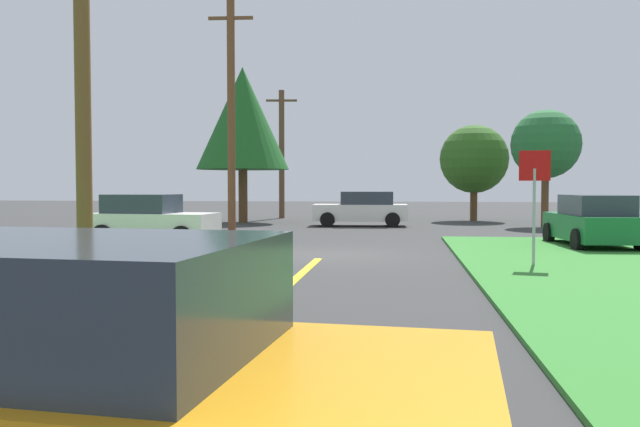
{
  "coord_description": "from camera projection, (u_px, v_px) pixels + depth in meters",
  "views": [
    {
      "loc": [
        2.12,
        -17.78,
        1.9
      ],
      "look_at": [
        -0.36,
        2.2,
        1.04
      ],
      "focal_mm": 36.76,
      "sensor_mm": 36.0,
      "label": 1
    }
  ],
  "objects": [
    {
      "name": "utility_pole_mid",
      "position": [
        231.0,
        114.0,
        26.27
      ],
      "size": [
        1.8,
        0.32,
        9.34
      ],
      "color": "brown",
      "rests_on": "ground"
    },
    {
      "name": "utility_pole_far",
      "position": [
        282.0,
        153.0,
        38.05
      ],
      "size": [
        1.8,
        0.32,
        7.43
      ],
      "color": "brown",
      "rests_on": "ground"
    },
    {
      "name": "oak_tree_left",
      "position": [
        474.0,
        159.0,
        35.33
      ],
      "size": [
        3.68,
        3.68,
        5.18
      ],
      "color": "brown",
      "rests_on": "ground"
    },
    {
      "name": "pine_tree_center",
      "position": [
        243.0,
        119.0,
        33.38
      ],
      "size": [
        4.73,
        4.73,
        7.94
      ],
      "color": "brown",
      "rests_on": "ground"
    },
    {
      "name": "utility_pole_near",
      "position": [
        82.0,
        61.0,
        14.59
      ],
      "size": [
        1.79,
        0.42,
        9.2
      ],
      "color": "brown",
      "rests_on": "ground"
    },
    {
      "name": "ground_plane",
      "position": [
        323.0,
        255.0,
        17.98
      ],
      "size": [
        120.0,
        120.0,
        0.0
      ],
      "primitive_type": "plane",
      "color": "#363636"
    },
    {
      "name": "parked_car_near_building",
      "position": [
        151.0,
        220.0,
        21.09
      ],
      "size": [
        4.08,
        2.24,
        1.62
      ],
      "rotation": [
        0.0,
        0.0,
        -0.09
      ],
      "color": "white",
      "rests_on": "ground"
    },
    {
      "name": "car_approaching_junction",
      "position": [
        362.0,
        209.0,
        30.74
      ],
      "size": [
        4.46,
        2.11,
        1.62
      ],
      "rotation": [
        0.0,
        0.0,
        3.19
      ],
      "color": "white",
      "rests_on": "ground"
    },
    {
      "name": "car_on_crossroad",
      "position": [
        593.0,
        222.0,
        19.91
      ],
      "size": [
        2.21,
        4.29,
        1.62
      ],
      "rotation": [
        0.0,
        0.0,
        1.63
      ],
      "color": "#196B33",
      "rests_on": "ground"
    },
    {
      "name": "lane_stripe_center",
      "position": [
        261.0,
        309.0,
        10.04
      ],
      "size": [
        0.2,
        14.0,
        0.01
      ],
      "primitive_type": "cube",
      "color": "yellow",
      "rests_on": "ground"
    },
    {
      "name": "car_behind_on_main_road",
      "position": [
        59.0,
        390.0,
        3.51
      ],
      "size": [
        4.64,
        2.46,
        1.62
      ],
      "rotation": [
        0.0,
        0.0,
        -0.09
      ],
      "color": "orange",
      "rests_on": "ground"
    },
    {
      "name": "oak_tree_right",
      "position": [
        546.0,
        145.0,
        30.34
      ],
      "size": [
        3.19,
        3.19,
        5.42
      ],
      "color": "brown",
      "rests_on": "ground"
    },
    {
      "name": "stop_sign",
      "position": [
        534.0,
        187.0,
        14.99
      ],
      "size": [
        0.69,
        0.17,
        2.71
      ],
      "rotation": [
        0.0,
        0.0,
        2.95
      ],
      "color": "#9EA0A8",
      "rests_on": "ground"
    }
  ]
}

